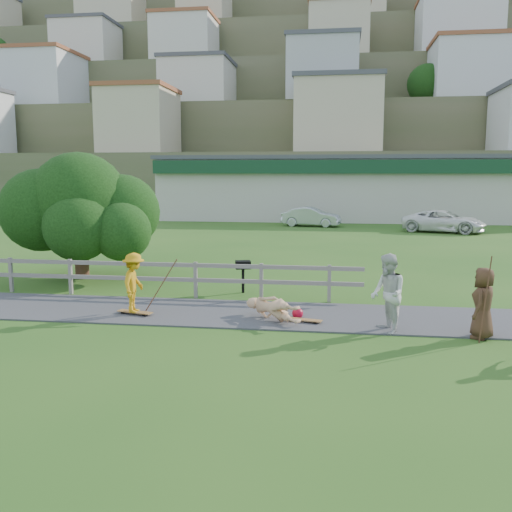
% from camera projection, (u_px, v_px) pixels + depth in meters
% --- Properties ---
extents(ground, '(260.00, 260.00, 0.00)m').
position_uv_depth(ground, '(243.00, 330.00, 13.72)').
color(ground, '#275518').
rests_on(ground, ground).
extents(path, '(34.00, 3.00, 0.04)m').
position_uv_depth(path, '(252.00, 314.00, 15.18)').
color(path, '#3B3B3D').
rests_on(path, ground).
extents(fence, '(15.05, 0.10, 1.10)m').
position_uv_depth(fence, '(113.00, 272.00, 17.50)').
color(fence, slate).
rests_on(fence, ground).
extents(strip_mall, '(32.50, 10.75, 5.10)m').
position_uv_depth(strip_mall, '(361.00, 187.00, 46.99)').
color(strip_mall, beige).
rests_on(strip_mall, ground).
extents(hillside, '(220.00, 67.00, 47.50)m').
position_uv_depth(hillside, '(328.00, 112.00, 101.04)').
color(hillside, '#525E37').
rests_on(hillside, ground).
extents(skater_rider, '(0.61, 1.03, 1.58)m').
position_uv_depth(skater_rider, '(134.00, 286.00, 14.96)').
color(skater_rider, orange).
rests_on(skater_rider, ground).
extents(skater_fallen, '(1.54, 1.61, 0.66)m').
position_uv_depth(skater_fallen, '(273.00, 309.00, 14.47)').
color(skater_fallen, tan).
rests_on(skater_fallen, ground).
extents(spectator_a, '(0.95, 1.08, 1.88)m').
position_uv_depth(spectator_a, '(388.00, 294.00, 13.33)').
color(spectator_a, silver).
rests_on(spectator_a, ground).
extents(spectator_c, '(0.82, 0.95, 1.64)m').
position_uv_depth(spectator_c, '(483.00, 303.00, 12.91)').
color(spectator_c, '#4C301E').
rests_on(spectator_c, ground).
extents(car_silver, '(4.28, 2.06, 1.35)m').
position_uv_depth(car_silver, '(311.00, 217.00, 40.24)').
color(car_silver, '#B8BDC0').
rests_on(car_silver, ground).
extents(car_white, '(5.55, 3.84, 1.41)m').
position_uv_depth(car_white, '(444.00, 221.00, 36.15)').
color(car_white, white).
rests_on(car_white, ground).
extents(tree, '(5.55, 5.55, 3.98)m').
position_uv_depth(tree, '(80.00, 223.00, 20.19)').
color(tree, black).
rests_on(tree, ground).
extents(bbq, '(0.55, 0.47, 1.02)m').
position_uv_depth(bbq, '(243.00, 277.00, 17.91)').
color(bbq, black).
rests_on(bbq, ground).
extents(longboard_rider, '(1.02, 0.49, 0.11)m').
position_uv_depth(longboard_rider, '(135.00, 314.00, 15.07)').
color(longboard_rider, brown).
rests_on(longboard_rider, ground).
extents(longboard_fallen, '(0.92, 0.42, 0.10)m').
position_uv_depth(longboard_fallen, '(304.00, 322.00, 14.30)').
color(longboard_fallen, brown).
rests_on(longboard_fallen, ground).
extents(helmet, '(0.29, 0.29, 0.29)m').
position_uv_depth(helmet, '(298.00, 313.00, 14.75)').
color(helmet, '#B40C28').
rests_on(helmet, ground).
extents(pole_rider, '(0.03, 0.03, 1.75)m').
position_uv_depth(pole_rider, '(161.00, 281.00, 15.26)').
color(pole_rider, brown).
rests_on(pole_rider, ground).
extents(pole_spec_left, '(0.03, 0.03, 1.96)m').
position_uv_depth(pole_spec_left, '(485.00, 300.00, 12.52)').
color(pole_spec_left, brown).
rests_on(pole_spec_left, ground).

